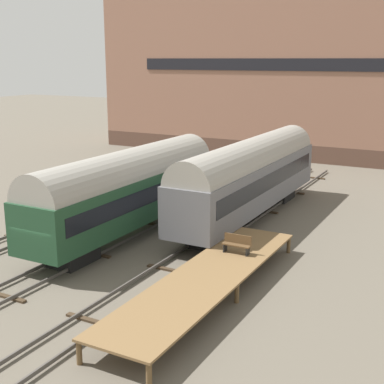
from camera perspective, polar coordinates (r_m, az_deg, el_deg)
name	(u,v)px	position (r m, az deg, el deg)	size (l,w,h in m)	color
ground_plane	(51,273)	(27.11, -14.81, -8.37)	(200.00, 200.00, 0.00)	#60594C
track_middle	(51,270)	(27.06, -14.83, -8.09)	(2.60, 60.00, 0.26)	#4C4742
track_right	(136,291)	(24.14, -6.00, -10.45)	(2.60, 60.00, 0.26)	#4C4742
train_car_grey	(250,174)	(34.28, 6.20, 1.89)	(3.03, 17.44, 5.21)	black
train_car_green	(128,188)	(31.15, -6.82, 0.45)	(3.14, 15.60, 5.08)	black
station_platform	(207,277)	(23.53, 1.66, -9.02)	(3.11, 14.09, 0.97)	brown
bench	(237,243)	(25.98, 4.82, -5.48)	(1.40, 0.40, 0.91)	brown
warehouse_building	(279,72)	(60.75, 9.24, 12.50)	(38.87, 10.89, 17.40)	brown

